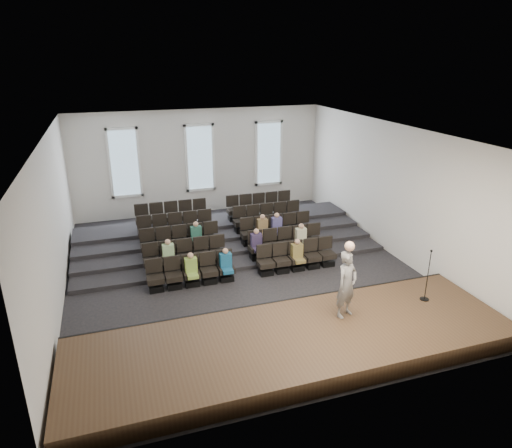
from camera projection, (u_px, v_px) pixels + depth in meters
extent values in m
plane|color=black|center=(241.00, 270.00, 16.59)|extent=(14.00, 14.00, 0.00)
cube|color=white|center=(240.00, 131.00, 14.84)|extent=(12.00, 14.00, 0.02)
cube|color=silver|center=(200.00, 162.00, 21.97)|extent=(12.00, 0.04, 5.00)
cube|color=silver|center=(335.00, 304.00, 9.46)|extent=(12.00, 0.04, 5.00)
cube|color=silver|center=(52.00, 223.00, 13.96)|extent=(0.04, 14.00, 5.00)
cube|color=silver|center=(391.00, 189.00, 17.47)|extent=(0.04, 14.00, 5.00)
cube|color=#432E1C|center=(296.00, 343.00, 11.96)|extent=(11.80, 3.60, 0.50)
cube|color=black|center=(273.00, 309.00, 13.53)|extent=(11.80, 0.06, 0.52)
cube|color=black|center=(225.00, 244.00, 18.63)|extent=(11.80, 4.80, 0.15)
cube|color=black|center=(222.00, 238.00, 19.07)|extent=(11.80, 3.75, 0.30)
cube|color=black|center=(219.00, 232.00, 19.51)|extent=(11.80, 2.70, 0.45)
cube|color=black|center=(216.00, 226.00, 19.95)|extent=(11.80, 1.65, 0.60)
cube|color=black|center=(156.00, 288.00, 15.11)|extent=(0.47, 0.43, 0.20)
cube|color=black|center=(155.00, 279.00, 15.00)|extent=(0.55, 0.50, 0.19)
cube|color=black|center=(154.00, 265.00, 15.04)|extent=(0.55, 0.08, 0.50)
cube|color=black|center=(174.00, 285.00, 15.28)|extent=(0.47, 0.43, 0.20)
cube|color=black|center=(174.00, 277.00, 15.17)|extent=(0.55, 0.50, 0.19)
cube|color=black|center=(172.00, 263.00, 15.22)|extent=(0.55, 0.08, 0.50)
cube|color=black|center=(192.00, 282.00, 15.46)|extent=(0.47, 0.43, 0.20)
cube|color=black|center=(192.00, 274.00, 15.35)|extent=(0.55, 0.50, 0.19)
cube|color=black|center=(190.00, 261.00, 15.39)|extent=(0.55, 0.08, 0.50)
cube|color=black|center=(209.00, 280.00, 15.63)|extent=(0.47, 0.43, 0.20)
cube|color=black|center=(209.00, 272.00, 15.52)|extent=(0.55, 0.50, 0.19)
cube|color=black|center=(207.00, 258.00, 15.57)|extent=(0.55, 0.08, 0.50)
cube|color=black|center=(226.00, 277.00, 15.81)|extent=(0.47, 0.43, 0.20)
cube|color=black|center=(226.00, 269.00, 15.70)|extent=(0.55, 0.50, 0.19)
cube|color=black|center=(224.00, 256.00, 15.74)|extent=(0.55, 0.08, 0.50)
cube|color=black|center=(266.00, 272.00, 16.23)|extent=(0.47, 0.43, 0.20)
cube|color=black|center=(266.00, 264.00, 16.12)|extent=(0.55, 0.50, 0.19)
cube|color=black|center=(264.00, 251.00, 16.16)|extent=(0.55, 0.08, 0.50)
cube|color=black|center=(281.00, 269.00, 16.40)|extent=(0.47, 0.43, 0.20)
cube|color=black|center=(282.00, 261.00, 16.29)|extent=(0.55, 0.50, 0.19)
cube|color=black|center=(280.00, 249.00, 16.34)|extent=(0.55, 0.08, 0.50)
cube|color=black|center=(297.00, 267.00, 16.58)|extent=(0.47, 0.43, 0.20)
cube|color=black|center=(297.00, 259.00, 16.47)|extent=(0.55, 0.50, 0.19)
cube|color=black|center=(295.00, 247.00, 16.51)|extent=(0.55, 0.08, 0.50)
cube|color=black|center=(312.00, 265.00, 16.75)|extent=(0.47, 0.43, 0.20)
cube|color=black|center=(312.00, 257.00, 16.64)|extent=(0.55, 0.50, 0.19)
cube|color=black|center=(310.00, 245.00, 16.69)|extent=(0.55, 0.08, 0.50)
cube|color=black|center=(327.00, 263.00, 16.93)|extent=(0.47, 0.43, 0.20)
cube|color=black|center=(327.00, 255.00, 16.82)|extent=(0.55, 0.50, 0.19)
cube|color=black|center=(325.00, 243.00, 16.86)|extent=(0.55, 0.08, 0.50)
cube|color=black|center=(152.00, 270.00, 15.99)|extent=(0.47, 0.43, 0.20)
cube|color=black|center=(152.00, 262.00, 15.88)|extent=(0.55, 0.50, 0.19)
cube|color=black|center=(150.00, 249.00, 15.93)|extent=(0.55, 0.08, 0.50)
cube|color=black|center=(170.00, 268.00, 16.16)|extent=(0.47, 0.43, 0.20)
cube|color=black|center=(169.00, 260.00, 16.06)|extent=(0.55, 0.50, 0.19)
cube|color=black|center=(167.00, 247.00, 16.10)|extent=(0.55, 0.08, 0.50)
cube|color=black|center=(186.00, 266.00, 16.34)|extent=(0.47, 0.43, 0.20)
cube|color=black|center=(186.00, 258.00, 16.23)|extent=(0.55, 0.50, 0.19)
cube|color=black|center=(184.00, 245.00, 16.27)|extent=(0.55, 0.08, 0.50)
cube|color=black|center=(203.00, 263.00, 16.51)|extent=(0.47, 0.43, 0.20)
cube|color=black|center=(203.00, 256.00, 16.41)|extent=(0.55, 0.50, 0.19)
cube|color=black|center=(201.00, 243.00, 16.45)|extent=(0.55, 0.08, 0.50)
cube|color=black|center=(219.00, 261.00, 16.69)|extent=(0.47, 0.43, 0.20)
cube|color=black|center=(219.00, 254.00, 16.58)|extent=(0.55, 0.50, 0.19)
cube|color=black|center=(217.00, 241.00, 16.62)|extent=(0.55, 0.08, 0.50)
cube|color=black|center=(257.00, 256.00, 17.11)|extent=(0.47, 0.43, 0.20)
cube|color=black|center=(257.00, 249.00, 17.00)|extent=(0.55, 0.50, 0.19)
cube|color=black|center=(255.00, 236.00, 17.05)|extent=(0.55, 0.08, 0.50)
cube|color=black|center=(272.00, 254.00, 17.29)|extent=(0.47, 0.43, 0.20)
cube|color=black|center=(272.00, 247.00, 17.18)|extent=(0.55, 0.50, 0.19)
cube|color=black|center=(270.00, 235.00, 17.22)|extent=(0.55, 0.08, 0.50)
cube|color=black|center=(286.00, 252.00, 17.46)|extent=(0.47, 0.43, 0.20)
cube|color=black|center=(286.00, 245.00, 17.35)|extent=(0.55, 0.50, 0.19)
cube|color=black|center=(285.00, 233.00, 17.40)|extent=(0.55, 0.08, 0.50)
cube|color=black|center=(301.00, 250.00, 17.63)|extent=(0.47, 0.43, 0.20)
cube|color=black|center=(301.00, 243.00, 17.53)|extent=(0.55, 0.50, 0.19)
cube|color=black|center=(299.00, 231.00, 17.57)|extent=(0.55, 0.08, 0.50)
cube|color=black|center=(315.00, 248.00, 17.81)|extent=(0.47, 0.43, 0.20)
cube|color=black|center=(315.00, 241.00, 17.70)|extent=(0.55, 0.50, 0.19)
cube|color=black|center=(313.00, 229.00, 17.74)|extent=(0.55, 0.08, 0.50)
cube|color=black|center=(149.00, 255.00, 16.87)|extent=(0.47, 0.42, 0.20)
cube|color=black|center=(148.00, 247.00, 16.76)|extent=(0.55, 0.50, 0.19)
cube|color=black|center=(147.00, 235.00, 16.81)|extent=(0.55, 0.08, 0.50)
cube|color=black|center=(165.00, 253.00, 17.05)|extent=(0.47, 0.42, 0.20)
cube|color=black|center=(165.00, 245.00, 16.94)|extent=(0.55, 0.50, 0.19)
cube|color=black|center=(163.00, 233.00, 16.98)|extent=(0.55, 0.08, 0.50)
cube|color=black|center=(181.00, 251.00, 17.22)|extent=(0.47, 0.42, 0.20)
cube|color=black|center=(181.00, 243.00, 17.11)|extent=(0.55, 0.50, 0.19)
cube|color=black|center=(179.00, 231.00, 17.16)|extent=(0.55, 0.08, 0.50)
cube|color=black|center=(197.00, 249.00, 17.40)|extent=(0.47, 0.42, 0.20)
cube|color=black|center=(197.00, 241.00, 17.29)|extent=(0.55, 0.50, 0.19)
cube|color=black|center=(195.00, 229.00, 17.33)|extent=(0.55, 0.08, 0.50)
cube|color=black|center=(212.00, 247.00, 17.57)|extent=(0.47, 0.42, 0.20)
cube|color=black|center=(212.00, 239.00, 17.46)|extent=(0.55, 0.50, 0.19)
cube|color=black|center=(211.00, 227.00, 17.51)|extent=(0.55, 0.08, 0.50)
cube|color=black|center=(248.00, 242.00, 17.99)|extent=(0.47, 0.42, 0.20)
cube|color=black|center=(248.00, 235.00, 17.88)|extent=(0.55, 0.50, 0.19)
cube|color=black|center=(247.00, 223.00, 17.93)|extent=(0.55, 0.08, 0.50)
cube|color=black|center=(263.00, 240.00, 18.17)|extent=(0.47, 0.42, 0.20)
cube|color=black|center=(263.00, 233.00, 18.06)|extent=(0.55, 0.50, 0.19)
cube|color=black|center=(261.00, 222.00, 18.10)|extent=(0.55, 0.08, 0.50)
cube|color=black|center=(277.00, 239.00, 18.34)|extent=(0.47, 0.42, 0.20)
cube|color=black|center=(277.00, 231.00, 18.23)|extent=(0.55, 0.50, 0.19)
cube|color=black|center=(275.00, 220.00, 18.28)|extent=(0.55, 0.08, 0.50)
cube|color=black|center=(291.00, 237.00, 18.52)|extent=(0.47, 0.42, 0.20)
cube|color=black|center=(291.00, 230.00, 18.41)|extent=(0.55, 0.50, 0.19)
cube|color=black|center=(289.00, 219.00, 18.45)|extent=(0.55, 0.08, 0.50)
cube|color=black|center=(304.00, 235.00, 18.69)|extent=(0.47, 0.42, 0.20)
cube|color=black|center=(304.00, 228.00, 18.58)|extent=(0.55, 0.50, 0.19)
cube|color=black|center=(303.00, 217.00, 18.63)|extent=(0.55, 0.08, 0.50)
cube|color=black|center=(146.00, 241.00, 17.76)|extent=(0.47, 0.42, 0.20)
cube|color=black|center=(145.00, 233.00, 17.65)|extent=(0.55, 0.50, 0.19)
cube|color=black|center=(144.00, 222.00, 17.69)|extent=(0.55, 0.08, 0.50)
cube|color=black|center=(162.00, 239.00, 17.93)|extent=(0.47, 0.42, 0.20)
cube|color=black|center=(161.00, 231.00, 17.82)|extent=(0.55, 0.50, 0.19)
cube|color=black|center=(160.00, 220.00, 17.87)|extent=(0.55, 0.08, 0.50)
cube|color=black|center=(177.00, 237.00, 18.10)|extent=(0.47, 0.42, 0.20)
cube|color=black|center=(176.00, 230.00, 18.00)|extent=(0.55, 0.50, 0.19)
cube|color=black|center=(175.00, 218.00, 18.04)|extent=(0.55, 0.08, 0.50)
cube|color=black|center=(192.00, 235.00, 18.28)|extent=(0.47, 0.42, 0.20)
cube|color=black|center=(191.00, 228.00, 18.17)|extent=(0.55, 0.50, 0.19)
cube|color=black|center=(190.00, 217.00, 18.21)|extent=(0.55, 0.08, 0.50)
cube|color=black|center=(206.00, 234.00, 18.45)|extent=(0.47, 0.42, 0.20)
cube|color=black|center=(206.00, 226.00, 18.35)|extent=(0.55, 0.50, 0.19)
cube|color=black|center=(205.00, 215.00, 18.39)|extent=(0.55, 0.08, 0.50)
cube|color=black|center=(241.00, 230.00, 18.88)|extent=(0.47, 0.42, 0.20)
cube|color=black|center=(241.00, 223.00, 18.77)|extent=(0.55, 0.50, 0.19)
cube|color=black|center=(239.00, 212.00, 18.81)|extent=(0.55, 0.08, 0.50)
cube|color=black|center=(255.00, 228.00, 19.05)|extent=(0.47, 0.42, 0.20)
cube|color=black|center=(255.00, 221.00, 18.94)|extent=(0.55, 0.50, 0.19)
cube|color=black|center=(253.00, 210.00, 18.99)|extent=(0.55, 0.08, 0.50)
cube|color=black|center=(268.00, 226.00, 19.23)|extent=(0.47, 0.42, 0.20)
cube|color=black|center=(268.00, 219.00, 19.12)|extent=(0.55, 0.50, 0.19)
cube|color=black|center=(267.00, 209.00, 19.16)|extent=(0.55, 0.08, 0.50)
cube|color=black|center=(281.00, 225.00, 19.40)|extent=(0.47, 0.42, 0.20)
cube|color=black|center=(281.00, 218.00, 19.29)|extent=(0.55, 0.50, 0.19)
cube|color=black|center=(280.00, 207.00, 19.34)|extent=(0.55, 0.08, 0.50)
cube|color=black|center=(294.00, 223.00, 19.57)|extent=(0.47, 0.42, 0.20)
cube|color=black|center=(295.00, 217.00, 19.47)|extent=(0.55, 0.50, 0.19)
cube|color=black|center=(293.00, 206.00, 19.51)|extent=(0.55, 0.08, 0.50)
cube|color=black|center=(143.00, 228.00, 18.64)|extent=(0.47, 0.42, 0.20)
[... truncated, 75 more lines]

